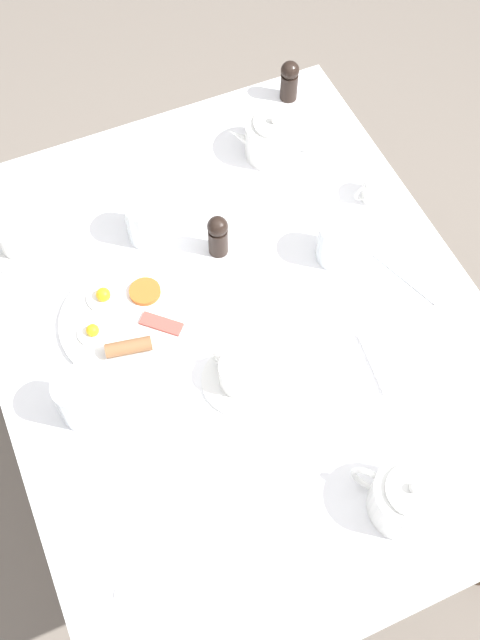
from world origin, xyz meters
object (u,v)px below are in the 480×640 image
Objects in this scene: creamer_jug at (376,189)px; napkin_folded at (390,359)px; salt_grinder at (289,80)px; teapot_near at (274,138)px; water_glass_short at (338,242)px; teapot_far at (407,498)px; fork_by_plate at (405,278)px; breakfast_plate at (126,321)px; water_glass_tall at (80,399)px; knife_by_plate at (181,599)px; teacup_with_saucer_left at (240,375)px; pepper_grinder at (218,235)px; teacup_with_saucer_right at (19,239)px; wine_glass_spare at (146,220)px.

creamer_jug is 0.58× the size of napkin_folded.
creamer_jug is 0.80× the size of salt_grinder.
creamer_jug is (-0.15, 0.21, -0.02)m from teapot_near.
salt_grinder is at bearing -103.43° from water_glass_short.
teapot_far is (0.14, 0.83, 0.00)m from teapot_near.
teapot_near is 0.44m from fork_by_plate.
breakfast_plate is at bearing -2.52° from water_glass_short.
water_glass_tall is 0.91m from salt_grinder.
napkin_folded is at bearing -154.94° from knife_by_plate.
salt_grinder is 1.16m from knife_by_plate.
breakfast_plate reaches higher than napkin_folded.
teacup_with_saucer_left is 0.41m from fork_by_plate.
water_glass_tall is 0.77m from creamer_jug.
creamer_jug is at bearing -144.86° from water_glass_short.
water_glass_tall is 0.69× the size of fork_by_plate.
pepper_grinder is 0.48m from salt_grinder.
napkin_folded is 0.87× the size of fork_by_plate.
fork_by_plate is at bearing 150.54° from teacup_with_saucer_right.
teacup_with_saucer_left is at bearing 168.62° from water_glass_tall.
fork_by_plate is at bearing 144.63° from wine_glass_spare.
wine_glass_spare is (0.34, -0.21, 0.00)m from water_glass_short.
teacup_with_saucer_left is at bearing 57.65° from salt_grinder.
teapot_near is 0.84m from teapot_far.
water_glass_tall is 0.59m from napkin_folded.
fork_by_plate is (-0.40, -0.08, -0.02)m from teacup_with_saucer_left.
fork_by_plate is at bearing 127.37° from teapot_near.
water_glass_short is 0.92× the size of salt_grinder.
breakfast_plate is at bearing 56.37° from teapot_near.
creamer_jug is at bearing 179.20° from pepper_grinder.
teapot_far is 0.85× the size of knife_by_plate.
wine_glass_spare is (0.34, 0.11, 0.00)m from teapot_near.
creamer_jug is 0.40m from napkin_folded.
teapot_near reaches higher than salt_grinder.
water_glass_short is 0.47m from salt_grinder.
napkin_folded reaches higher than fork_by_plate.
teacup_with_saucer_left is at bearing 74.89° from pepper_grinder.
breakfast_plate is 1.81× the size of teacup_with_saucer_right.
teapot_far is 0.75m from wine_glass_spare.
teapot_near is at bearing -162.65° from wine_glass_spare.
salt_grinder is 0.73m from napkin_folded.
teapot_far is (-0.31, 0.54, 0.04)m from breakfast_plate.
breakfast_plate is 0.30m from teacup_with_saucer_right.
knife_by_plate is (0.32, 0.62, -0.05)m from pepper_grinder.
teapot_near reaches higher than teacup_with_saucer_right.
pepper_grinder is at bearing -26.67° from water_glass_short.
creamer_jug is 0.51× the size of fork_by_plate.
water_glass_tall is (0.59, 0.44, 0.01)m from teapot_near.
salt_grinder is (-0.69, -0.58, -0.00)m from water_glass_tall.
teapot_near is at bearing -177.42° from teacup_with_saucer_right.
creamer_jug is (-0.15, -0.10, -0.02)m from water_glass_short.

